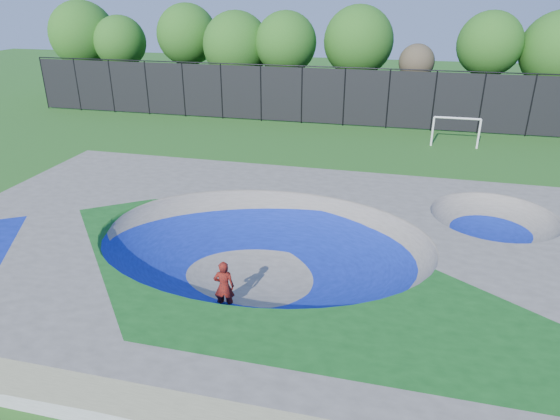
# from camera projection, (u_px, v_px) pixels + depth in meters

# --- Properties ---
(ground) EXTENTS (120.00, 120.00, 0.00)m
(ground) POSITION_uv_depth(u_px,v_px,m) (264.00, 275.00, 16.70)
(ground) COLOR #1E5417
(ground) RESTS_ON ground
(skate_deck) EXTENTS (22.00, 14.00, 1.50)m
(skate_deck) POSITION_uv_depth(u_px,v_px,m) (263.00, 256.00, 16.40)
(skate_deck) COLOR gray
(skate_deck) RESTS_ON ground
(skater) EXTENTS (0.67, 0.51, 1.66)m
(skater) POSITION_uv_depth(u_px,v_px,m) (224.00, 287.00, 14.54)
(skater) COLOR #B41D0E
(skater) RESTS_ON ground
(skateboard) EXTENTS (0.80, 0.30, 0.05)m
(skateboard) POSITION_uv_depth(u_px,v_px,m) (225.00, 310.00, 14.87)
(skateboard) COLOR black
(skateboard) RESTS_ON ground
(soccer_goal) EXTENTS (2.79, 0.12, 1.84)m
(soccer_goal) POSITION_uv_depth(u_px,v_px,m) (456.00, 127.00, 29.98)
(soccer_goal) COLOR white
(soccer_goal) RESTS_ON ground
(fence) EXTENTS (48.09, 0.09, 4.04)m
(fence) POSITION_uv_depth(u_px,v_px,m) (344.00, 96.00, 34.54)
(fence) COLOR black
(fence) RESTS_ON ground
(treeline) EXTENTS (52.48, 7.36, 8.13)m
(treeline) POSITION_uv_depth(u_px,v_px,m) (341.00, 44.00, 38.06)
(treeline) COLOR #3F2D1F
(treeline) RESTS_ON ground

